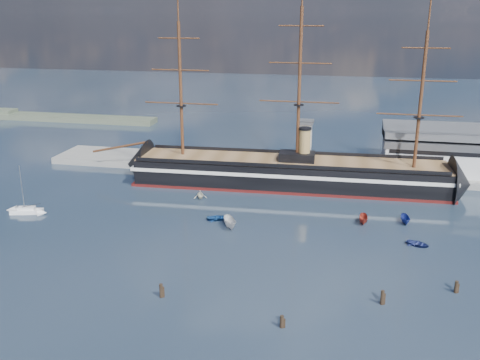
# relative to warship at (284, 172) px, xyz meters

# --- Properties ---
(ground) EXTENTS (600.00, 600.00, 0.00)m
(ground) POSITION_rel_warship_xyz_m (1.57, -20.00, -4.04)
(ground) COLOR #182736
(ground) RESTS_ON ground
(quay) EXTENTS (180.00, 18.00, 2.00)m
(quay) POSITION_rel_warship_xyz_m (11.57, 16.00, -4.04)
(quay) COLOR slate
(quay) RESTS_ON ground
(quay_tower) EXTENTS (5.00, 5.00, 15.00)m
(quay_tower) POSITION_rel_warship_xyz_m (4.57, 13.00, 5.72)
(quay_tower) COLOR silver
(quay_tower) RESTS_ON ground
(shoreline) EXTENTS (120.00, 10.00, 4.00)m
(shoreline) POSITION_rel_warship_xyz_m (-137.67, 75.00, -2.59)
(shoreline) COLOR #3F4C38
(shoreline) RESTS_ON ground
(warship) EXTENTS (113.19, 19.84, 53.94)m
(warship) POSITION_rel_warship_xyz_m (0.00, 0.00, 0.00)
(warship) COLOR black
(warship) RESTS_ON ground
(sailboat) EXTENTS (8.15, 4.24, 12.52)m
(sailboat) POSITION_rel_warship_xyz_m (-59.97, -35.62, -3.24)
(sailboat) COLOR white
(sailboat) RESTS_ON ground
(motorboat_a) EXTENTS (8.12, 5.75, 3.06)m
(motorboat_a) POSITION_rel_warship_xyz_m (-7.90, -34.19, -4.04)
(motorboat_a) COLOR silver
(motorboat_a) RESTS_ON ground
(motorboat_b) EXTENTS (2.31, 3.57, 1.55)m
(motorboat_b) POSITION_rel_warship_xyz_m (-11.98, -29.84, -4.04)
(motorboat_b) COLOR navy
(motorboat_b) RESTS_ON ground
(motorboat_c) EXTENTS (6.14, 2.26, 2.45)m
(motorboat_c) POSITION_rel_warship_xyz_m (22.64, -24.71, -4.04)
(motorboat_c) COLOR maroon
(motorboat_c) RESTS_ON ground
(motorboat_d) EXTENTS (7.08, 5.21, 2.38)m
(motorboat_d) POSITION_rel_warship_xyz_m (-20.53, -15.57, -4.04)
(motorboat_d) COLOR beige
(motorboat_d) RESTS_ON ground
(motorboat_e) EXTENTS (2.39, 3.30, 1.43)m
(motorboat_e) POSITION_rel_warship_xyz_m (34.09, -35.33, -4.04)
(motorboat_e) COLOR navy
(motorboat_e) RESTS_ON ground
(motorboat_f) EXTENTS (6.11, 2.69, 2.38)m
(motorboat_f) POSITION_rel_warship_xyz_m (32.41, -22.70, -4.04)
(motorboat_f) COLOR navy
(motorboat_f) RESTS_ON ground
(piling_near_left) EXTENTS (0.64, 0.64, 3.31)m
(piling_near_left) POSITION_rel_warship_xyz_m (-12.66, -67.52, -4.04)
(piling_near_left) COLOR black
(piling_near_left) RESTS_ON ground
(piling_near_mid) EXTENTS (0.64, 0.64, 2.85)m
(piling_near_mid) POSITION_rel_warship_xyz_m (9.56, -72.51, -4.04)
(piling_near_mid) COLOR black
(piling_near_mid) RESTS_ON ground
(piling_near_right) EXTENTS (0.64, 0.64, 3.34)m
(piling_near_right) POSITION_rel_warship_xyz_m (25.54, -61.78, -4.04)
(piling_near_right) COLOR black
(piling_near_right) RESTS_ON ground
(piling_far_right) EXTENTS (0.64, 0.64, 3.04)m
(piling_far_right) POSITION_rel_warship_xyz_m (38.72, -54.90, -4.04)
(piling_far_right) COLOR black
(piling_far_right) RESTS_ON ground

